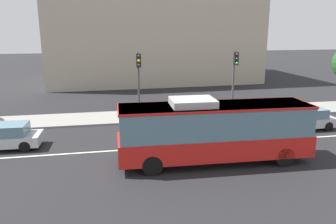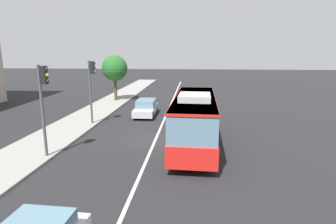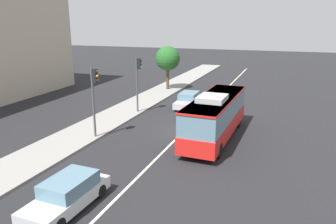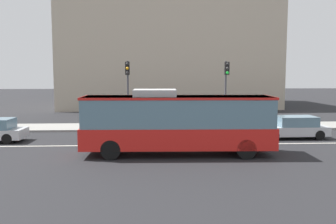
# 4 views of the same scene
# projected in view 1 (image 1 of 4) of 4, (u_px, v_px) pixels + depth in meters

# --- Properties ---
(ground_plane) EXTENTS (160.00, 160.00, 0.00)m
(ground_plane) POSITION_uv_depth(u_px,v_px,m) (213.00, 144.00, 20.23)
(ground_plane) COLOR black
(sidewalk_kerb) EXTENTS (80.00, 3.66, 0.14)m
(sidewalk_kerb) POSITION_uv_depth(u_px,v_px,m) (186.00, 114.00, 26.98)
(sidewalk_kerb) COLOR gray
(sidewalk_kerb) RESTS_ON ground_plane
(lane_centre_line) EXTENTS (76.00, 0.16, 0.01)m
(lane_centre_line) POSITION_uv_depth(u_px,v_px,m) (213.00, 144.00, 20.23)
(lane_centre_line) COLOR silver
(lane_centre_line) RESTS_ON ground_plane
(transit_bus) EXTENTS (10.07, 2.81, 3.46)m
(transit_bus) POSITION_uv_depth(u_px,v_px,m) (214.00, 129.00, 17.14)
(transit_bus) COLOR red
(transit_bus) RESTS_ON ground_plane
(sedan_silver) EXTENTS (4.56, 1.95, 1.46)m
(sedan_silver) POSITION_uv_depth(u_px,v_px,m) (2.00, 137.00, 19.37)
(sedan_silver) COLOR #B7BABF
(sedan_silver) RESTS_ON ground_plane
(sedan_silver_ahead) EXTENTS (4.53, 1.88, 1.46)m
(sedan_silver_ahead) POSITION_uv_depth(u_px,v_px,m) (303.00, 119.00, 23.18)
(sedan_silver_ahead) COLOR #B7BABF
(sedan_silver_ahead) RESTS_ON ground_plane
(traffic_light_near_corner) EXTENTS (0.32, 0.62, 5.20)m
(traffic_light_near_corner) POSITION_uv_depth(u_px,v_px,m) (139.00, 76.00, 23.88)
(traffic_light_near_corner) COLOR #47474C
(traffic_light_near_corner) RESTS_ON ground_plane
(traffic_light_mid_block) EXTENTS (0.34, 0.62, 5.20)m
(traffic_light_mid_block) POSITION_uv_depth(u_px,v_px,m) (235.00, 73.00, 25.29)
(traffic_light_mid_block) COLOR #47474C
(traffic_light_mid_block) RESTS_ON ground_plane
(office_block_background) EXTENTS (26.93, 17.53, 13.60)m
(office_block_background) POSITION_uv_depth(u_px,v_px,m) (150.00, 29.00, 45.23)
(office_block_background) COLOR #B7A893
(office_block_background) RESTS_ON ground_plane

